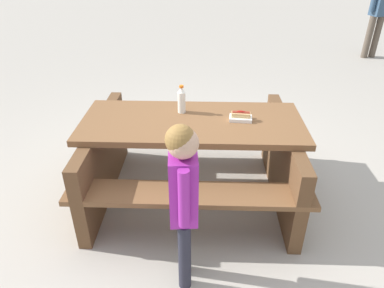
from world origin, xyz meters
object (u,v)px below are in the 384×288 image
picnic_table (192,152)px  soda_bottle (182,100)px  hotdog_tray (241,117)px  child_in_coat (183,190)px

picnic_table → soda_bottle: bearing=129.2°
soda_bottle → hotdog_tray: 0.51m
picnic_table → hotdog_tray: size_ratio=10.63×
picnic_table → soda_bottle: soda_bottle is taller
hotdog_tray → child_in_coat: 1.03m
picnic_table → hotdog_tray: 0.52m
soda_bottle → child_in_coat: size_ratio=0.20×
hotdog_tray → child_in_coat: size_ratio=0.16×
hotdog_tray → picnic_table: bearing=-170.7°
picnic_table → soda_bottle: (-0.11, 0.14, 0.42)m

